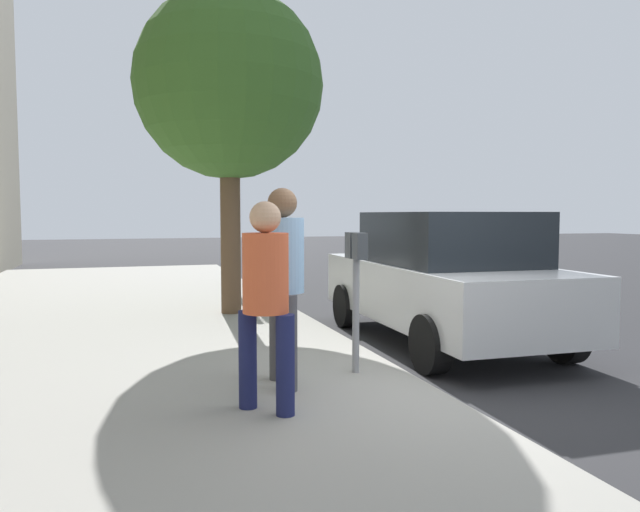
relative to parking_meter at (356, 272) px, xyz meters
name	(u,v)px	position (x,y,z in m)	size (l,w,h in m)	color
ground_plane	(422,395)	(-0.45, -0.51, -1.17)	(80.00, 80.00, 0.00)	#2B2B2D
sidewalk_slab	(90,420)	(-0.45, 2.49, -1.09)	(28.00, 6.00, 0.15)	gray
parking_meter	(356,272)	(0.00, 0.00, 0.00)	(0.36, 0.12, 1.41)	gray
pedestrian_at_meter	(283,269)	(-0.21, 0.81, 0.08)	(0.55, 0.40, 1.83)	#47474C
pedestrian_bystander	(266,290)	(-0.90, 1.12, -0.03)	(0.42, 0.40, 1.69)	#191E4C
parked_sedan_near	(443,277)	(1.56, -1.86, -0.27)	(4.45, 2.06, 1.77)	silver
street_tree	(229,86)	(4.06, 0.59, 2.60)	(2.98, 2.98, 5.13)	brown
traffic_signal	(231,177)	(8.01, -0.09, 1.41)	(0.24, 0.44, 3.60)	black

